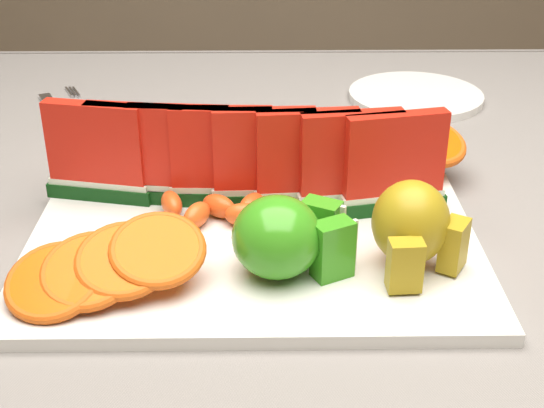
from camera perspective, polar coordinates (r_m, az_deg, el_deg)
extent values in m
cube|color=#4B2A17|center=(0.78, 1.33, -1.10)|extent=(1.40, 0.90, 0.03)
cube|color=gray|center=(0.77, 1.34, 0.14)|extent=(1.52, 1.02, 0.01)
cube|color=gray|center=(1.27, 0.51, 7.13)|extent=(1.52, 0.01, 0.20)
cube|color=silver|center=(0.69, -1.41, -2.68)|extent=(0.40, 0.30, 0.01)
ellipsoid|color=#0D7D0B|center=(0.61, 0.37, -2.50)|extent=(0.08, 0.08, 0.07)
cube|color=#0D7D0B|center=(0.61, 4.60, -3.43)|extent=(0.04, 0.03, 0.05)
cube|color=beige|center=(0.61, 5.16, -3.42)|extent=(0.03, 0.02, 0.05)
cube|color=#0D7D0B|center=(0.64, 3.71, -1.81)|extent=(0.04, 0.03, 0.05)
cube|color=beige|center=(0.64, 4.25, -1.81)|extent=(0.03, 0.02, 0.05)
ellipsoid|color=#A38B17|center=(0.63, 10.39, -1.36)|extent=(0.08, 0.08, 0.07)
cube|color=#A38B17|center=(0.60, 9.98, -4.56)|extent=(0.03, 0.02, 0.04)
cube|color=#A38B17|center=(0.64, 13.52, -3.02)|extent=(0.03, 0.03, 0.04)
cylinder|color=silver|center=(1.05, 10.76, 8.01)|extent=(0.20, 0.20, 0.01)
cube|color=silver|center=(1.01, -15.88, 6.41)|extent=(0.09, 0.16, 0.00)
cube|color=silver|center=(1.09, -15.04, 8.13)|extent=(0.02, 0.04, 0.00)
cube|color=silver|center=(1.09, -14.78, 8.14)|extent=(0.02, 0.04, 0.00)
cube|color=silver|center=(1.09, -14.53, 8.15)|extent=(0.02, 0.04, 0.00)
cube|color=#093513|center=(0.76, -12.75, 0.94)|extent=(0.11, 0.04, 0.01)
cube|color=silver|center=(0.75, -12.83, 1.62)|extent=(0.10, 0.04, 0.01)
cube|color=red|center=(0.74, -13.17, 4.54)|extent=(0.10, 0.04, 0.08)
cube|color=#093513|center=(0.75, -9.81, 0.82)|extent=(0.11, 0.04, 0.01)
cube|color=silver|center=(0.74, -9.87, 1.50)|extent=(0.10, 0.03, 0.01)
cube|color=red|center=(0.73, -10.14, 4.47)|extent=(0.10, 0.03, 0.08)
cube|color=#093513|center=(0.74, -6.79, 0.69)|extent=(0.11, 0.03, 0.01)
cube|color=silver|center=(0.73, -6.84, 1.39)|extent=(0.10, 0.03, 0.01)
cube|color=red|center=(0.72, -7.02, 4.39)|extent=(0.10, 0.02, 0.08)
cube|color=#093513|center=(0.73, -3.71, 0.56)|extent=(0.11, 0.02, 0.01)
cube|color=silver|center=(0.73, -3.73, 1.26)|extent=(0.10, 0.02, 0.01)
cube|color=red|center=(0.71, -3.84, 4.29)|extent=(0.10, 0.02, 0.08)
cube|color=#093513|center=(0.73, -0.57, 0.43)|extent=(0.11, 0.02, 0.01)
cube|color=silver|center=(0.72, -0.58, 1.13)|extent=(0.10, 0.02, 0.01)
cube|color=red|center=(0.70, -0.59, 4.18)|extent=(0.10, 0.02, 0.08)
cube|color=#093513|center=(0.72, 2.59, 0.29)|extent=(0.11, 0.03, 0.01)
cube|color=silver|center=(0.72, 2.61, 0.99)|extent=(0.10, 0.03, 0.01)
cube|color=red|center=(0.70, 2.68, 4.05)|extent=(0.10, 0.02, 0.08)
cube|color=#093513|center=(0.72, 5.77, 0.15)|extent=(0.11, 0.04, 0.01)
cube|color=silver|center=(0.72, 5.81, 0.85)|extent=(0.10, 0.03, 0.01)
cube|color=red|center=(0.70, 5.98, 3.91)|extent=(0.10, 0.03, 0.08)
cube|color=#093513|center=(0.73, 8.95, 0.01)|extent=(0.11, 0.04, 0.01)
cube|color=silver|center=(0.72, 9.01, 0.71)|extent=(0.10, 0.04, 0.01)
cube|color=red|center=(0.70, 9.26, 3.75)|extent=(0.10, 0.04, 0.08)
cylinder|color=#F94300|center=(0.61, -16.09, -5.61)|extent=(0.08, 0.08, 0.03)
torus|color=#D06512|center=(0.61, -16.09, -5.61)|extent=(0.09, 0.09, 0.03)
cylinder|color=#F94300|center=(0.61, -13.60, -4.89)|extent=(0.08, 0.07, 0.03)
torus|color=#D06512|center=(0.61, -13.60, -4.89)|extent=(0.08, 0.08, 0.03)
cylinder|color=#F94300|center=(0.61, -11.11, -4.15)|extent=(0.07, 0.07, 0.03)
torus|color=#D06512|center=(0.61, -11.11, -4.15)|extent=(0.08, 0.08, 0.03)
cylinder|color=#F94300|center=(0.61, -8.61, -3.41)|extent=(0.08, 0.08, 0.03)
torus|color=#D06512|center=(0.61, -8.61, -3.41)|extent=(0.09, 0.09, 0.03)
cylinder|color=#F94300|center=(0.80, -9.12, 3.41)|extent=(0.08, 0.08, 0.03)
torus|color=#D06512|center=(0.80, -9.12, 3.41)|extent=(0.09, 0.08, 0.03)
cylinder|color=#F94300|center=(0.80, -5.72, 3.65)|extent=(0.08, 0.08, 0.03)
torus|color=#D06512|center=(0.80, -5.72, 3.65)|extent=(0.09, 0.09, 0.03)
cylinder|color=#F94300|center=(0.79, -2.26, 3.88)|extent=(0.09, 0.09, 0.03)
torus|color=#D06512|center=(0.79, -2.26, 3.88)|extent=(0.10, 0.10, 0.03)
cylinder|color=#F94300|center=(0.79, 1.22, 4.10)|extent=(0.09, 0.09, 0.03)
torus|color=#D06512|center=(0.79, 1.22, 4.10)|extent=(0.10, 0.10, 0.03)
cylinder|color=#F94300|center=(0.79, 4.69, 4.31)|extent=(0.10, 0.10, 0.03)
torus|color=#D06512|center=(0.79, 4.69, 4.31)|extent=(0.11, 0.11, 0.03)
cylinder|color=#F94300|center=(0.80, 8.14, 4.49)|extent=(0.10, 0.10, 0.03)
torus|color=#D06512|center=(0.80, 8.14, 4.49)|extent=(0.11, 0.11, 0.03)
cylinder|color=#F94300|center=(0.81, 11.54, 4.66)|extent=(0.10, 0.10, 0.03)
torus|color=#D06512|center=(0.81, 11.54, 4.66)|extent=(0.12, 0.12, 0.03)
ellipsoid|color=#D95920|center=(0.71, -7.57, 0.01)|extent=(0.03, 0.04, 0.02)
ellipsoid|color=#D95920|center=(0.69, -5.68, -0.84)|extent=(0.03, 0.04, 0.02)
ellipsoid|color=#D95920|center=(0.70, -4.02, -0.16)|extent=(0.04, 0.03, 0.02)
ellipsoid|color=#D95920|center=(0.69, -2.14, -0.82)|extent=(0.04, 0.02, 0.02)
ellipsoid|color=#D95920|center=(0.70, -1.54, -0.11)|extent=(0.03, 0.04, 0.02)
ellipsoid|color=#D95920|center=(0.68, 0.72, -1.07)|extent=(0.02, 0.04, 0.02)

